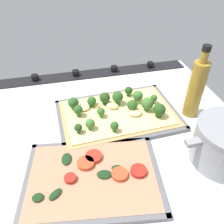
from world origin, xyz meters
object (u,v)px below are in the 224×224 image
(broccoli_pizza, at_px, (118,110))
(baking_tray_back, at_px, (93,178))
(veggie_pizza_back, at_px, (93,176))
(baking_tray_front, at_px, (118,116))
(oil_bottle, at_px, (196,88))

(broccoli_pizza, height_order, baking_tray_back, broccoli_pizza)
(baking_tray_back, height_order, veggie_pizza_back, veggie_pizza_back)
(baking_tray_front, height_order, oil_bottle, oil_bottle)
(broccoli_pizza, xyz_separation_m, baking_tray_back, (0.12, 0.22, -0.02))
(baking_tray_back, bearing_deg, oil_bottle, -153.09)
(veggie_pizza_back, bearing_deg, oil_bottle, -153.19)
(oil_bottle, bearing_deg, baking_tray_back, 26.91)
(veggie_pizza_back, bearing_deg, broccoli_pizza, -118.24)
(baking_tray_back, relative_size, veggie_pizza_back, 1.08)
(veggie_pizza_back, distance_m, oil_bottle, 0.40)
(baking_tray_front, xyz_separation_m, oil_bottle, (-0.24, 0.04, 0.10))
(broccoli_pizza, distance_m, baking_tray_back, 0.25)
(broccoli_pizza, relative_size, baking_tray_back, 1.03)
(veggie_pizza_back, bearing_deg, baking_tray_back, 39.85)
(broccoli_pizza, xyz_separation_m, oil_bottle, (-0.23, 0.04, 0.08))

